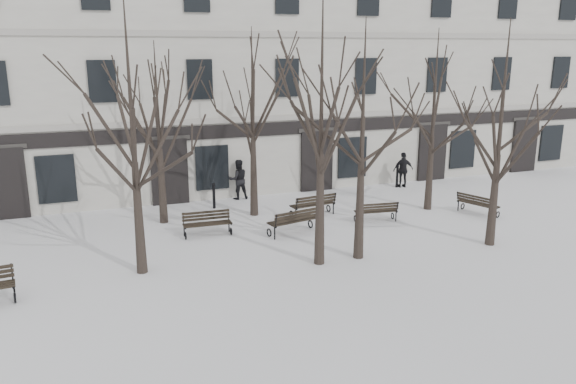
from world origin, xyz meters
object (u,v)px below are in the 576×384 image
bench_3 (207,223)px  bench_5 (477,204)px  bench_2 (376,211)px  tree_3 (502,108)px  bench_4 (313,204)px  tree_0 (131,104)px  tree_2 (363,113)px  bench_1 (294,220)px  tree_1 (322,97)px

bench_3 → bench_5: size_ratio=0.99×
bench_5 → bench_2: bearing=62.9°
tree_3 → bench_4: 8.16m
bench_4 → tree_0: bearing=18.7°
tree_3 → bench_2: (-2.49, 3.69, -4.33)m
tree_2 → bench_1: size_ratio=3.71×
tree_2 → bench_4: bearing=85.1°
bench_4 → bench_2: bearing=133.9°
bench_2 → bench_5: bearing=-179.4°
tree_3 → bench_3: bearing=154.2°
bench_1 → bench_5: size_ratio=1.14×
bench_5 → bench_3: bearing=63.2°
bench_1 → bench_4: size_ratio=1.05×
tree_3 → bench_1: (-6.07, 3.43, -4.25)m
bench_2 → bench_4: 2.59m
bench_3 → bench_4: bench_4 is taller
bench_1 → bench_4: bench_1 is taller
tree_1 → bench_5: 10.00m
tree_2 → bench_5: tree_2 is taller
tree_1 → bench_2: 7.01m
bench_1 → bench_4: (1.55, 1.86, -0.02)m
tree_0 → tree_3: bearing=-7.9°
bench_3 → bench_5: bearing=-4.3°
bench_1 → bench_3: bench_1 is taller
bench_4 → bench_5: size_ratio=1.09×
tree_0 → tree_1: 5.56m
tree_2 → tree_3: (4.94, -0.45, 0.02)m
tree_1 → tree_2: size_ratio=1.11×
bench_3 → tree_2: bearing=-41.3°
tree_3 → bench_2: bearing=124.0°
bench_3 → tree_0: bearing=-131.4°
bench_4 → bench_5: bench_4 is taller
bench_1 → tree_2: bearing=98.0°
bench_4 → tree_3: bearing=122.5°
tree_2 → bench_2: 5.92m
tree_2 → tree_3: bearing=-5.3°
bench_2 → bench_5: (4.44, -0.52, 0.01)m
tree_0 → tree_2: tree_0 is taller
tree_3 → bench_2: size_ratio=4.40×
bench_4 → bench_5: (6.47, -2.12, -0.05)m
tree_3 → bench_1: size_ratio=3.72×
tree_0 → bench_1: tree_0 is taller
bench_3 → bench_4: 4.68m
bench_1 → bench_3: 3.21m
tree_2 → bench_4: tree_2 is taller
tree_2 → bench_3: bearing=136.6°
tree_0 → bench_3: size_ratio=4.61×
tree_1 → bench_1: tree_1 is taller
tree_0 → bench_5: bearing=6.4°
tree_2 → bench_4: 6.45m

